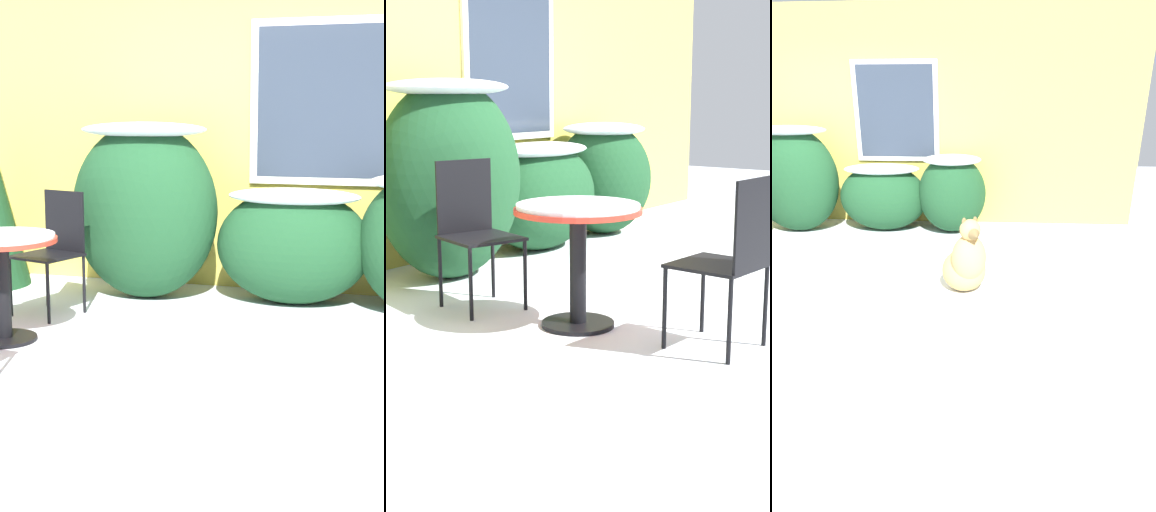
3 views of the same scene
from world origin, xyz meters
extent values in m
plane|color=silver|center=(0.00, 0.00, 0.00)|extent=(16.00, 16.00, 0.00)
cube|color=#DBC14C|center=(0.00, 2.20, 1.45)|extent=(8.00, 0.06, 2.90)
cube|color=white|center=(0.63, 2.16, 1.56)|extent=(1.17, 0.04, 1.32)
cube|color=#2D3847|center=(0.63, 2.14, 1.56)|extent=(1.05, 0.01, 1.20)
ellipsoid|color=#194223|center=(-0.70, 1.60, 0.70)|extent=(1.20, 0.82, 1.41)
ellipsoid|color=silver|center=(-0.70, 1.60, 1.35)|extent=(1.02, 0.70, 0.12)
ellipsoid|color=#194223|center=(0.48, 1.73, 0.45)|extent=(1.21, 0.76, 0.91)
ellipsoid|color=silver|center=(0.48, 1.73, 0.85)|extent=(1.03, 0.64, 0.12)
ellipsoid|color=#194223|center=(1.44, 1.72, 0.52)|extent=(0.92, 0.88, 1.04)
ellipsoid|color=silver|center=(1.44, 1.72, 0.98)|extent=(0.78, 0.75, 0.12)
ellipsoid|color=tan|center=(1.73, -0.15, 0.20)|extent=(0.55, 0.56, 0.40)
ellipsoid|color=tan|center=(1.78, -0.27, 0.37)|extent=(0.41, 0.39, 0.44)
sphere|color=tan|center=(1.80, -0.30, 0.64)|extent=(0.19, 0.19, 0.19)
cone|color=brown|center=(1.85, -0.42, 0.63)|extent=(0.13, 0.12, 0.10)
ellipsoid|color=brown|center=(1.74, -0.30, 0.71)|extent=(0.05, 0.04, 0.08)
ellipsoid|color=brown|center=(1.84, -0.26, 0.71)|extent=(0.05, 0.04, 0.08)
ellipsoid|color=tan|center=(1.65, 0.03, 0.09)|extent=(0.16, 0.22, 0.08)
camera|label=1|loc=(1.45, -4.26, 1.48)|focal=55.00mm
camera|label=2|loc=(-4.67, -2.35, 1.32)|focal=55.00mm
camera|label=3|loc=(1.98, -3.64, 1.69)|focal=28.00mm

